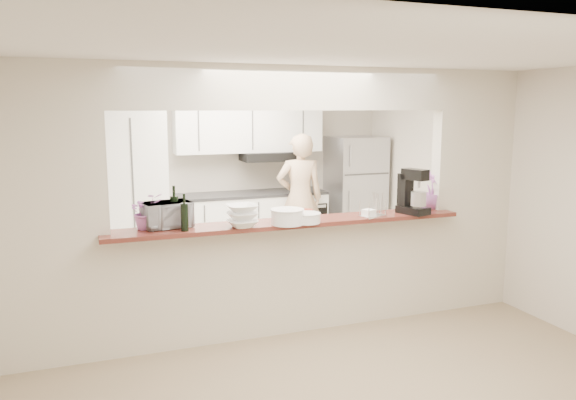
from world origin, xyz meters
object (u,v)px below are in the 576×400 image
refrigerator (355,193)px  toaster_oven (167,215)px  person (300,199)px  stand_mixer (412,194)px

refrigerator → toaster_oven: (-3.17, -2.60, 0.35)m
refrigerator → person: person is taller
toaster_oven → refrigerator: bearing=28.1°
refrigerator → stand_mixer: size_ratio=3.82×
person → refrigerator: bearing=-148.8°
toaster_oven → person: 3.07m
refrigerator → toaster_oven: bearing=-140.6°
toaster_oven → stand_mixer: bearing=-15.7°
refrigerator → person: size_ratio=0.96×
refrigerator → person: 1.13m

